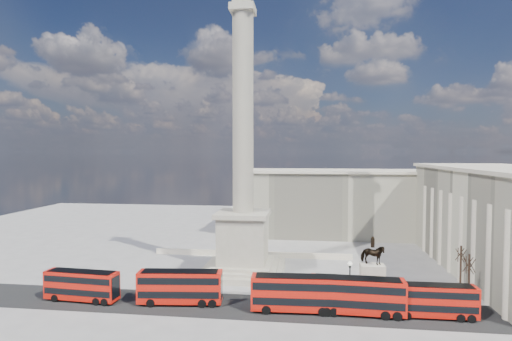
{
  "coord_description": "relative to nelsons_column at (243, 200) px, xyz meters",
  "views": [
    {
      "loc": [
        10.86,
        -63.09,
        21.18
      ],
      "look_at": [
        2.8,
        0.7,
        18.19
      ],
      "focal_mm": 28.0,
      "sensor_mm": 36.0,
      "label": 1
    }
  ],
  "objects": [
    {
      "name": "pedestrian_standing",
      "position": [
        28.82,
        -11.5,
        -12.03
      ],
      "size": [
        1.09,
        1.02,
        1.78
      ],
      "primitive_type": "imported",
      "rotation": [
        0.0,
        0.0,
        3.68
      ],
      "color": "#262126",
      "rests_on": "ground"
    },
    {
      "name": "building_east",
      "position": [
        45.0,
        5.0,
        -3.59
      ],
      "size": [
        19.0,
        46.0,
        18.6
      ],
      "color": "beige",
      "rests_on": "ground"
    },
    {
      "name": "red_bus_d",
      "position": [
        27.13,
        -15.58,
        -10.67
      ],
      "size": [
        10.57,
        2.6,
        4.28
      ],
      "rotation": [
        0.0,
        0.0,
        0.01
      ],
      "color": "red",
      "rests_on": "ground"
    },
    {
      "name": "pedestrian_walking",
      "position": [
        25.41,
        -10.8,
        -12.13
      ],
      "size": [
        0.63,
        0.46,
        1.58
      ],
      "primitive_type": "imported",
      "rotation": [
        0.0,
        0.0,
        -0.16
      ],
      "color": "#262126",
      "rests_on": "ground"
    },
    {
      "name": "red_bus_e",
      "position": [
        -20.65,
        -15.84,
        -10.66
      ],
      "size": [
        10.76,
        3.21,
        4.31
      ],
      "rotation": [
        0.0,
        0.0,
        -0.07
      ],
      "color": "red",
      "rests_on": "ground"
    },
    {
      "name": "bare_tree_near",
      "position": [
        33.39,
        -10.19,
        -7.11
      ],
      "size": [
        1.68,
        1.68,
        7.37
      ],
      "rotation": [
        0.0,
        0.0,
        0.35
      ],
      "color": "#332319",
      "rests_on": "ground"
    },
    {
      "name": "bare_tree_mid",
      "position": [
        34.89,
        -3.1,
        -7.48
      ],
      "size": [
        1.82,
        1.82,
        6.9
      ],
      "rotation": [
        0.0,
        0.0,
        -0.13
      ],
      "color": "#332319",
      "rests_on": "ground"
    },
    {
      "name": "balustrade_wall",
      "position": [
        0.0,
        11.0,
        -12.37
      ],
      "size": [
        40.0,
        0.6,
        1.1
      ],
      "primitive_type": "cube",
      "color": "beige",
      "rests_on": "ground"
    },
    {
      "name": "red_bus_b",
      "position": [
        9.75,
        -15.89,
        -10.38
      ],
      "size": [
        12.03,
        3.26,
        4.84
      ],
      "rotation": [
        0.0,
        0.0,
        0.04
      ],
      "color": "red",
      "rests_on": "ground"
    },
    {
      "name": "victorian_lamp",
      "position": [
        16.71,
        -14.55,
        -9.03
      ],
      "size": [
        0.57,
        0.57,
        6.6
      ],
      "rotation": [
        0.0,
        0.0,
        0.04
      ],
      "color": "black",
      "rests_on": "ground"
    },
    {
      "name": "building_northeast",
      "position": [
        20.0,
        35.0,
        -4.59
      ],
      "size": [
        51.0,
        17.0,
        16.6
      ],
      "color": "beige",
      "rests_on": "ground"
    },
    {
      "name": "red_bus_a",
      "position": [
        -6.37,
        -15.25,
        -10.46
      ],
      "size": [
        11.78,
        3.81,
        4.69
      ],
      "rotation": [
        0.0,
        0.0,
        0.1
      ],
      "color": "red",
      "rests_on": "ground"
    },
    {
      "name": "bare_tree_far",
      "position": [
        40.64,
        1.1,
        -6.96
      ],
      "size": [
        1.85,
        1.85,
        7.56
      ],
      "rotation": [
        0.0,
        0.0,
        0.17
      ],
      "color": "#332319",
      "rests_on": "ground"
    },
    {
      "name": "nelsons_column",
      "position": [
        0.0,
        0.0,
        0.0
      ],
      "size": [
        14.0,
        14.0,
        49.85
      ],
      "color": "#BDB49D",
      "rests_on": "ground"
    },
    {
      "name": "equestrian_statue",
      "position": [
        20.53,
        -8.93,
        -9.79
      ],
      "size": [
        4.32,
        3.24,
        8.91
      ],
      "color": "beige",
      "rests_on": "ground"
    },
    {
      "name": "asphalt_road",
      "position": [
        5.0,
        -15.0,
        -12.91
      ],
      "size": [
        120.0,
        9.0,
        0.01
      ],
      "primitive_type": "cube",
      "color": "#272727",
      "rests_on": "ground"
    },
    {
      "name": "red_bus_c",
      "position": [
        17.64,
        -15.83,
        -10.37
      ],
      "size": [
        12.05,
        3.19,
        4.85
      ],
      "rotation": [
        0.0,
        0.0,
        -0.03
      ],
      "color": "red",
      "rests_on": "ground"
    },
    {
      "name": "pedestrian_crossing",
      "position": [
        14.3,
        -11.36,
        -12.07
      ],
      "size": [
        1.0,
        0.99,
        1.7
      ],
      "primitive_type": "imported",
      "rotation": [
        0.0,
        0.0,
        2.38
      ],
      "color": "#262126",
      "rests_on": "ground"
    },
    {
      "name": "ground",
      "position": [
        0.0,
        -5.0,
        -12.92
      ],
      "size": [
        180.0,
        180.0,
        0.0
      ],
      "primitive_type": "plane",
      "color": "#A4A09B",
      "rests_on": "ground"
    }
  ]
}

